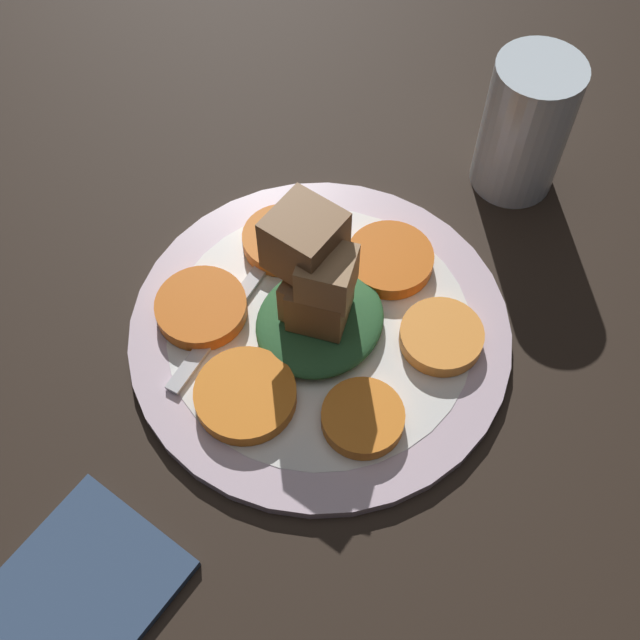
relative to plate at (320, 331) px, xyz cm
name	(u,v)px	position (x,y,z in cm)	size (l,w,h in cm)	color
table_slab	(320,341)	(0.00, 0.00, -1.52)	(120.00, 120.00, 2.00)	black
plate	(320,331)	(0.00, 0.00, 0.00)	(29.00, 29.00, 1.05)	silver
carrot_slice_0	(283,240)	(-4.49, -7.01, 1.22)	(6.46, 6.46, 1.29)	orange
carrot_slice_1	(201,308)	(4.28, -8.05, 1.22)	(6.98, 6.98, 1.29)	orange
carrot_slice_2	(245,395)	(8.03, -0.68, 1.22)	(7.32, 7.32, 1.29)	orange
carrot_slice_3	(363,418)	(4.54, 7.05, 1.22)	(5.86, 5.86, 1.29)	orange
carrot_slice_4	(441,336)	(-4.35, 7.98, 1.22)	(6.24, 6.24, 1.29)	orange
carrot_slice_5	(390,259)	(-7.97, 0.99, 1.22)	(6.88, 6.88, 1.29)	#D66114
center_pile	(317,292)	(-0.23, -0.40, 4.67)	(10.27, 9.24, 10.88)	#2D6033
fork	(246,289)	(0.73, -6.59, 0.78)	(19.34, 4.05, 0.40)	silver
water_glass	(525,127)	(-22.66, 3.96, 5.57)	(7.08, 7.08, 12.18)	silver
napkin	(51,625)	(27.14, -0.92, -0.12)	(16.82, 10.09, 0.80)	#334766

